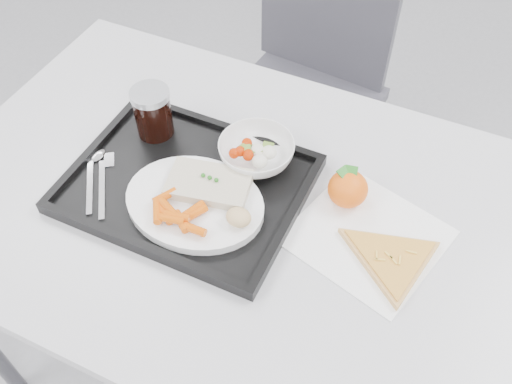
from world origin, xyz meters
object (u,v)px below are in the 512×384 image
object	(u,v)px
dinner_plate	(195,203)
pizza_slice	(391,259)
cola_glass	(153,112)
tray	(187,185)
salad_bowl	(257,152)
table	(236,221)
tangerine	(348,189)
chair	(309,71)

from	to	relation	value
dinner_plate	pizza_slice	xyz separation A→B (m)	(0.37, 0.04, -0.01)
pizza_slice	cola_glass	bearing A→B (deg)	169.79
tray	salad_bowl	world-z (taller)	salad_bowl
table	tangerine	distance (m)	0.24
chair	tray	world-z (taller)	chair
table	chair	size ratio (longest dim) A/B	1.29
chair	tray	bearing A→B (deg)	-89.72
salad_bowl	tangerine	bearing A→B (deg)	-3.29
table	dinner_plate	distance (m)	0.12
chair	pizza_slice	xyz separation A→B (m)	(0.42, -0.70, 0.22)
table	salad_bowl	world-z (taller)	salad_bowl
dinner_plate	table	bearing A→B (deg)	42.88
tray	tangerine	distance (m)	0.31
dinner_plate	tangerine	size ratio (longest dim) A/B	2.91
tangerine	pizza_slice	size ratio (longest dim) A/B	0.36
salad_bowl	pizza_slice	xyz separation A→B (m)	(0.32, -0.11, -0.03)
chair	tray	xyz separation A→B (m)	(0.00, -0.70, 0.22)
table	tray	xyz separation A→B (m)	(-0.10, -0.01, 0.08)
chair	tangerine	size ratio (longest dim) A/B	10.03
chair	dinner_plate	bearing A→B (deg)	-86.49
dinner_plate	chair	bearing A→B (deg)	93.51
salad_bowl	cola_glass	distance (m)	0.23
table	cola_glass	world-z (taller)	cola_glass
table	pizza_slice	distance (m)	0.32
tray	salad_bowl	xyz separation A→B (m)	(0.10, 0.11, 0.03)
table	tray	bearing A→B (deg)	-174.19
salad_bowl	pizza_slice	size ratio (longest dim) A/B	0.59
pizza_slice	dinner_plate	bearing A→B (deg)	-173.24
chair	salad_bowl	distance (m)	0.65
dinner_plate	tray	bearing A→B (deg)	134.22
tangerine	dinner_plate	bearing A→B (deg)	-150.03
tray	cola_glass	bearing A→B (deg)	142.95
cola_glass	pizza_slice	size ratio (longest dim) A/B	0.42
table	pizza_slice	size ratio (longest dim) A/B	4.64
cola_glass	pizza_slice	bearing A→B (deg)	-10.21
chair	cola_glass	bearing A→B (deg)	-101.88
table	cola_glass	bearing A→B (deg)	159.04
dinner_plate	salad_bowl	world-z (taller)	salad_bowl
chair	tangerine	bearing A→B (deg)	-63.66
chair	dinner_plate	xyz separation A→B (m)	(0.05, -0.74, 0.24)
chair	tangerine	distance (m)	0.71
table	chair	xyz separation A→B (m)	(-0.10, 0.69, -0.15)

